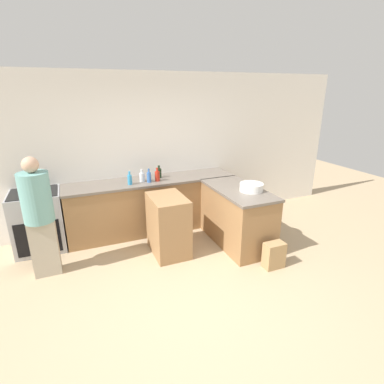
% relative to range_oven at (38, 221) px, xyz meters
% --- Properties ---
extents(ground_plane, '(14.00, 14.00, 0.00)m').
position_rel_range_oven_xyz_m(ground_plane, '(1.83, -2.05, -0.47)').
color(ground_plane, tan).
extents(wall_back, '(8.00, 0.06, 2.70)m').
position_rel_range_oven_xyz_m(wall_back, '(1.83, 0.35, 0.88)').
color(wall_back, white).
rests_on(wall_back, ground_plane).
extents(counter_back, '(2.93, 0.68, 0.93)m').
position_rel_range_oven_xyz_m(counter_back, '(1.83, 0.00, -0.00)').
color(counter_back, olive).
rests_on(counter_back, ground_plane).
extents(counter_peninsula, '(0.69, 1.39, 0.93)m').
position_rel_range_oven_xyz_m(counter_peninsula, '(2.95, -1.00, -0.00)').
color(counter_peninsula, olive).
rests_on(counter_peninsula, ground_plane).
extents(range_oven, '(0.72, 0.65, 0.94)m').
position_rel_range_oven_xyz_m(range_oven, '(0.00, 0.00, 0.00)').
color(range_oven, '#ADADB2').
rests_on(range_oven, ground_plane).
extents(island_table, '(0.50, 0.73, 0.91)m').
position_rel_range_oven_xyz_m(island_table, '(1.82, -0.88, -0.02)').
color(island_table, '#997047').
rests_on(island_table, ground_plane).
extents(mixing_bowl, '(0.36, 0.36, 0.12)m').
position_rel_range_oven_xyz_m(mixing_bowl, '(3.07, -1.18, 0.52)').
color(mixing_bowl, white).
rests_on(mixing_bowl, counter_peninsula).
extents(water_bottle_blue, '(0.07, 0.07, 0.23)m').
position_rel_range_oven_xyz_m(water_bottle_blue, '(1.75, -0.13, 0.55)').
color(water_bottle_blue, '#386BB7').
rests_on(water_bottle_blue, counter_back).
extents(vinegar_bottle_clear, '(0.09, 0.09, 0.21)m').
position_rel_range_oven_xyz_m(vinegar_bottle_clear, '(1.65, -0.06, 0.54)').
color(vinegar_bottle_clear, silver).
rests_on(vinegar_bottle_clear, counter_back).
extents(hot_sauce_bottle, '(0.08, 0.08, 0.23)m').
position_rel_range_oven_xyz_m(hot_sauce_bottle, '(1.90, -0.12, 0.55)').
color(hot_sauce_bottle, red).
rests_on(hot_sauce_bottle, counter_back).
extents(wine_bottle_dark, '(0.09, 0.09, 0.22)m').
position_rel_range_oven_xyz_m(wine_bottle_dark, '(1.98, 0.07, 0.55)').
color(wine_bottle_dark, black).
rests_on(wine_bottle_dark, counter_back).
extents(dish_soap_bottle, '(0.07, 0.07, 0.22)m').
position_rel_range_oven_xyz_m(dish_soap_bottle, '(1.43, -0.14, 0.55)').
color(dish_soap_bottle, '#338CBF').
rests_on(dish_soap_bottle, counter_back).
extents(person_by_range, '(0.37, 0.37, 1.63)m').
position_rel_range_oven_xyz_m(person_by_range, '(0.11, -0.79, 0.41)').
color(person_by_range, '#ADA38E').
rests_on(person_by_range, ground_plane).
extents(paper_bag, '(0.29, 0.17, 0.38)m').
position_rel_range_oven_xyz_m(paper_bag, '(3.06, -1.86, -0.28)').
color(paper_bag, '#A88456').
rests_on(paper_bag, ground_plane).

